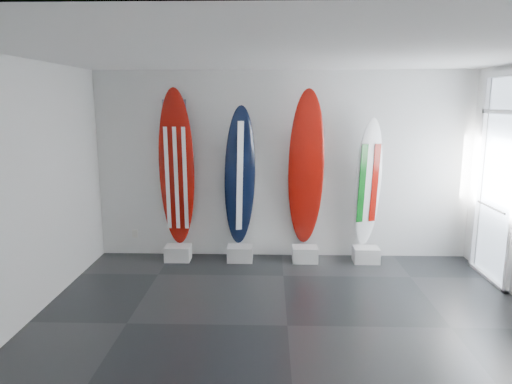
{
  "coord_description": "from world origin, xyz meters",
  "views": [
    {
      "loc": [
        -0.22,
        -4.91,
        2.51
      ],
      "look_at": [
        -0.4,
        1.4,
        1.28
      ],
      "focal_mm": 32.54,
      "sensor_mm": 36.0,
      "label": 1
    }
  ],
  "objects_px": {
    "surfboard_usa": "(177,168)",
    "surfboard_navy": "(240,177)",
    "surfboard_italy": "(368,183)",
    "surfboard_swiss": "(306,169)"
  },
  "relations": [
    {
      "from": "surfboard_navy",
      "to": "surfboard_italy",
      "type": "distance_m",
      "value": 2.01
    },
    {
      "from": "surfboard_italy",
      "to": "surfboard_usa",
      "type": "bearing_deg",
      "value": 162.14
    },
    {
      "from": "surfboard_usa",
      "to": "surfboard_swiss",
      "type": "relative_size",
      "value": 1.0
    },
    {
      "from": "surfboard_navy",
      "to": "surfboard_swiss",
      "type": "height_order",
      "value": "surfboard_swiss"
    },
    {
      "from": "surfboard_navy",
      "to": "surfboard_swiss",
      "type": "distance_m",
      "value": 1.04
    },
    {
      "from": "surfboard_usa",
      "to": "surfboard_swiss",
      "type": "height_order",
      "value": "surfboard_usa"
    },
    {
      "from": "surfboard_navy",
      "to": "surfboard_italy",
      "type": "height_order",
      "value": "surfboard_navy"
    },
    {
      "from": "surfboard_swiss",
      "to": "surfboard_italy",
      "type": "height_order",
      "value": "surfboard_swiss"
    },
    {
      "from": "surfboard_usa",
      "to": "surfboard_navy",
      "type": "relative_size",
      "value": 1.12
    },
    {
      "from": "surfboard_usa",
      "to": "surfboard_navy",
      "type": "bearing_deg",
      "value": 2.15
    }
  ]
}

